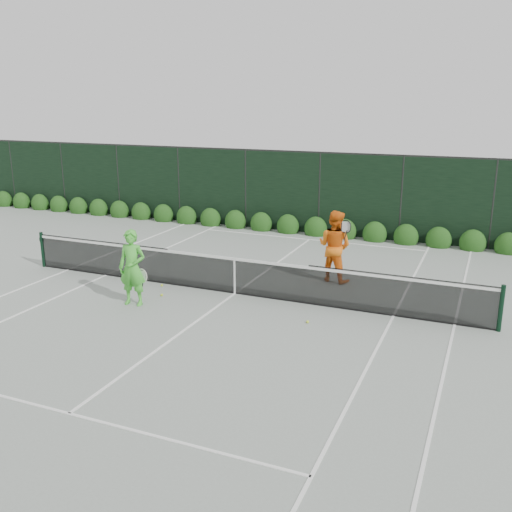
% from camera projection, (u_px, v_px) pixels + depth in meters
% --- Properties ---
extents(ground, '(80.00, 80.00, 0.00)m').
position_uv_depth(ground, '(235.00, 294.00, 14.94)').
color(ground, gray).
rests_on(ground, ground).
extents(tennis_net, '(12.90, 0.10, 1.07)m').
position_uv_depth(tennis_net, '(234.00, 274.00, 14.81)').
color(tennis_net, black).
rests_on(tennis_net, ground).
extents(player_woman, '(0.75, 0.55, 1.89)m').
position_uv_depth(player_woman, '(132.00, 268.00, 13.93)').
color(player_woman, green).
rests_on(player_woman, ground).
extents(player_man, '(1.12, 0.96, 2.00)m').
position_uv_depth(player_man, '(334.00, 246.00, 15.74)').
color(player_man, orange).
rests_on(player_man, ground).
extents(court_lines, '(11.03, 23.83, 0.01)m').
position_uv_depth(court_lines, '(235.00, 293.00, 14.94)').
color(court_lines, white).
rests_on(court_lines, ground).
extents(windscreen_fence, '(32.00, 21.07, 3.06)m').
position_uv_depth(windscreen_fence, '(181.00, 265.00, 12.13)').
color(windscreen_fence, black).
rests_on(windscreen_fence, ground).
extents(hedge_row, '(31.66, 0.65, 0.94)m').
position_uv_depth(hedge_row, '(316.00, 229.00, 21.22)').
color(hedge_row, '#163C10').
rests_on(hedge_row, ground).
extents(tennis_balls, '(4.87, 1.03, 0.07)m').
position_uv_depth(tennis_balls, '(188.00, 297.00, 14.57)').
color(tennis_balls, '#C1D830').
rests_on(tennis_balls, ground).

